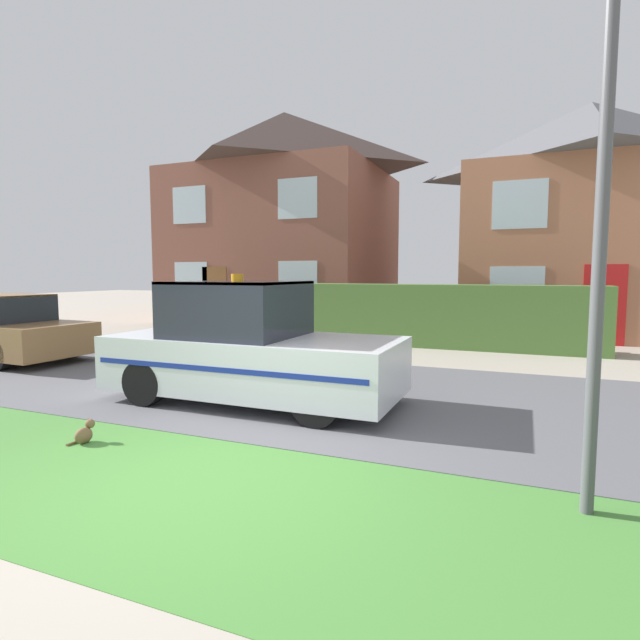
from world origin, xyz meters
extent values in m
plane|color=#A89E8E|center=(0.00, 0.00, 0.00)|extent=(80.00, 80.00, 0.00)
cube|color=#5B5B60|center=(0.00, 3.56, 0.01)|extent=(28.00, 5.27, 0.01)
cube|color=#478438|center=(0.00, -0.34, 0.00)|extent=(28.00, 2.52, 0.01)
cube|color=#4C7233|center=(-0.95, 9.11, 0.79)|extent=(10.89, 0.87, 1.59)
cylinder|color=black|center=(0.36, 1.76, 0.33)|extent=(0.64, 0.20, 0.64)
cylinder|color=black|center=(0.35, 3.34, 0.33)|extent=(0.64, 0.20, 0.64)
cylinder|color=black|center=(-2.26, 1.75, 0.33)|extent=(0.64, 0.20, 0.64)
cylinder|color=black|center=(-2.26, 3.33, 0.33)|extent=(0.64, 0.20, 0.64)
cube|color=silver|center=(-0.95, 2.55, 0.57)|extent=(4.22, 1.79, 0.77)
cube|color=#232833|center=(-1.20, 2.55, 1.36)|extent=(1.73, 1.61, 0.79)
cube|color=silver|center=(-1.20, 2.55, 1.73)|extent=(1.73, 1.61, 0.04)
cube|color=navy|center=(-0.95, 1.65, 0.63)|extent=(4.01, 0.02, 0.07)
cube|color=navy|center=(-0.95, 3.44, 0.63)|extent=(4.01, 0.02, 0.07)
cylinder|color=orange|center=(-1.20, 2.55, 1.81)|extent=(0.18, 0.18, 0.11)
ellipsoid|color=brown|center=(-1.78, 0.27, 0.09)|extent=(0.15, 0.22, 0.18)
ellipsoid|color=white|center=(-1.78, 0.34, 0.08)|extent=(0.08, 0.06, 0.10)
sphere|color=brown|center=(-1.78, 0.35, 0.20)|extent=(0.10, 0.10, 0.10)
cone|color=brown|center=(-1.75, 0.35, 0.24)|extent=(0.04, 0.04, 0.04)
cone|color=brown|center=(-1.80, 0.35, 0.24)|extent=(0.04, 0.04, 0.04)
cylinder|color=brown|center=(-1.86, 0.20, 0.01)|extent=(0.04, 0.17, 0.03)
cylinder|color=black|center=(-6.57, 4.29, 0.32)|extent=(0.62, 0.22, 0.62)
cube|color=brown|center=(-6.42, 14.59, 2.90)|extent=(7.72, 6.71, 5.80)
pyramid|color=#473833|center=(-6.42, 14.59, 7.00)|extent=(8.11, 7.04, 2.41)
cube|color=brown|center=(-7.54, 11.23, 1.05)|extent=(1.00, 0.02, 2.10)
cube|color=silver|center=(-8.54, 11.23, 1.62)|extent=(1.40, 0.02, 1.30)
cube|color=silver|center=(-4.29, 11.23, 1.62)|extent=(1.40, 0.02, 1.30)
cube|color=silver|center=(-8.54, 11.23, 4.29)|extent=(1.40, 0.02, 1.30)
cube|color=silver|center=(-4.29, 11.23, 4.29)|extent=(1.40, 0.02, 1.30)
cube|color=#A86B4C|center=(4.33, 14.14, 2.51)|extent=(6.94, 6.24, 5.03)
pyramid|color=#56565B|center=(4.33, 14.14, 6.07)|extent=(7.29, 6.55, 2.08)
cube|color=red|center=(4.54, 11.01, 1.05)|extent=(1.00, 0.02, 2.10)
cube|color=silver|center=(2.42, 11.01, 1.41)|extent=(1.40, 0.02, 1.30)
cube|color=silver|center=(2.42, 11.01, 3.72)|extent=(1.40, 0.02, 1.30)
cube|color=black|center=(2.68, 9.42, 0.52)|extent=(0.67, 0.61, 1.05)
cube|color=black|center=(2.68, 9.42, 1.10)|extent=(0.70, 0.64, 0.10)
cylinder|color=#4C4C51|center=(3.15, 0.58, 2.82)|extent=(0.10, 0.10, 5.63)
camera|label=1|loc=(2.65, -3.67, 1.86)|focal=28.00mm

